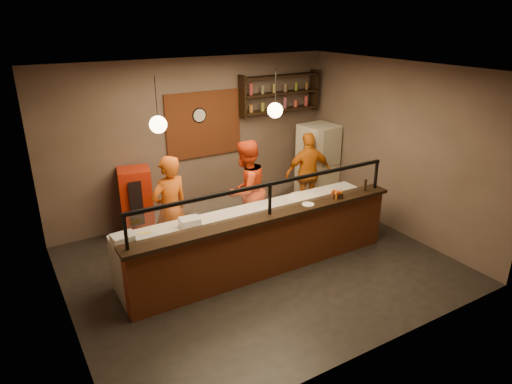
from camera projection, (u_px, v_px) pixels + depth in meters
floor at (259, 265)px, 7.69m from camera, size 6.00×6.00×0.00m
ceiling at (260, 70)px, 6.52m from camera, size 6.00×6.00×0.00m
wall_back at (195, 140)px, 9.10m from camera, size 6.00×0.00×6.00m
wall_left at (54, 217)px, 5.67m from camera, size 0.00×5.00×5.00m
wall_right at (396, 149)px, 8.54m from camera, size 0.00×5.00×5.00m
wall_front at (375, 239)px, 5.11m from camera, size 6.00×0.00×6.00m
brick_patch at (204, 125)px, 9.06m from camera, size 1.60×0.04×1.30m
service_counter at (269, 246)px, 7.27m from camera, size 4.60×0.25×1.00m
counter_ledge at (270, 216)px, 7.07m from camera, size 4.70×0.37×0.06m
worktop_cabinet at (253, 238)px, 7.69m from camera, size 4.60×0.75×0.85m
worktop at (253, 214)px, 7.53m from camera, size 4.60×0.75×0.05m
sneeze_guard at (270, 196)px, 6.95m from camera, size 4.50×0.05×0.52m
wall_shelving at (280, 93)px, 9.57m from camera, size 1.84×0.28×0.85m
wall_clock at (199, 115)px, 8.94m from camera, size 0.30×0.04×0.30m
pendant_left at (158, 124)px, 6.20m from camera, size 0.24×0.24×0.77m
pendant_right at (275, 110)px, 7.11m from camera, size 0.24×0.24×0.77m
cook_left at (170, 210)px, 7.55m from camera, size 0.76×0.59×1.86m
cook_mid at (246, 191)px, 8.31m from camera, size 1.10×0.97×1.89m
cook_right at (308, 173)px, 9.49m from camera, size 1.08×0.63×1.72m
fridge at (317, 164)px, 10.07m from camera, size 0.78×0.74×1.74m
red_cooler at (137, 203)px, 8.51m from camera, size 0.67×0.63×1.33m
pizza_dough at (303, 197)px, 8.11m from camera, size 0.72×0.72×0.01m
prep_tub_a at (190, 223)px, 6.97m from camera, size 0.32×0.26×0.15m
prep_tub_b at (124, 240)px, 6.43m from camera, size 0.35×0.29×0.16m
prep_tub_c at (147, 242)px, 6.37m from camera, size 0.35×0.30×0.15m
rolling_pin at (140, 235)px, 6.69m from camera, size 0.32×0.06×0.05m
condiment_caddy at (337, 195)px, 7.66m from camera, size 0.19×0.16×0.09m
pepper_mill at (365, 185)px, 7.95m from camera, size 0.05×0.05×0.21m
small_plate at (308, 204)px, 7.41m from camera, size 0.26×0.26×0.01m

